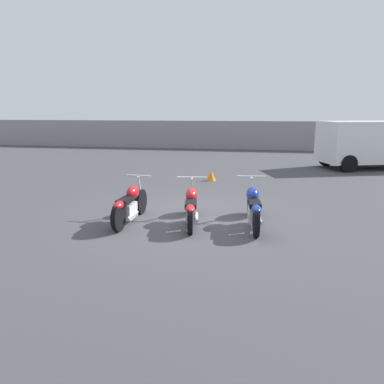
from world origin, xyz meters
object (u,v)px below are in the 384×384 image
motorcycle_slot_1 (191,206)px  parked_van (376,142)px  traffic_cone_near (211,176)px  motorcycle_slot_2 (253,207)px  motorcycle_slot_0 (130,204)px

motorcycle_slot_1 → parked_van: parked_van is taller
parked_van → traffic_cone_near: parked_van is taller
motorcycle_slot_2 → traffic_cone_near: bearing=101.2°
motorcycle_slot_0 → motorcycle_slot_1: motorcycle_slot_0 is taller
motorcycle_slot_1 → motorcycle_slot_2: (1.34, 0.11, 0.02)m
parked_van → traffic_cone_near: 7.87m
motorcycle_slot_0 → motorcycle_slot_2: bearing=7.0°
motorcycle_slot_1 → motorcycle_slot_2: bearing=-4.5°
motorcycle_slot_1 → traffic_cone_near: (-0.27, 5.24, -0.22)m
motorcycle_slot_0 → traffic_cone_near: motorcycle_slot_0 is taller
motorcycle_slot_1 → motorcycle_slot_2: motorcycle_slot_2 is taller
motorcycle_slot_2 → parked_van: (4.93, 9.40, 0.70)m
motorcycle_slot_0 → motorcycle_slot_2: (2.70, 0.28, 0.01)m
motorcycle_slot_2 → traffic_cone_near: (-1.62, 5.13, -0.24)m
motorcycle_slot_1 → parked_van: bearing=47.3°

